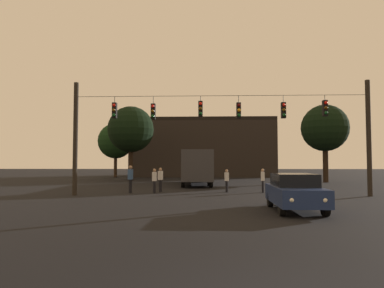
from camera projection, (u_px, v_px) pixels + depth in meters
name	position (u px, v px, depth m)	size (l,w,h in m)	color
ground_plane	(216.00, 187.00, 29.27)	(168.00, 168.00, 0.00)	black
overhead_signal_span	(219.00, 128.00, 21.58)	(17.91, 0.44, 6.91)	black
city_bus	(195.00, 164.00, 32.71)	(3.16, 11.13, 3.00)	#2D2D33
car_near_right	(295.00, 191.00, 14.72)	(1.90, 4.37, 1.52)	navy
pedestrian_crossing_left	(160.00, 178.00, 24.28)	(0.33, 0.41, 1.63)	black
pedestrian_crossing_center	(154.00, 179.00, 23.29)	(0.26, 0.37, 1.59)	black
pedestrian_crossing_right	(227.00, 179.00, 24.06)	(0.29, 0.39, 1.53)	black
pedestrian_near_bus	(263.00, 179.00, 23.71)	(0.28, 0.39, 1.58)	black
pedestrian_trailing	(130.00, 177.00, 23.30)	(0.29, 0.39, 1.79)	black
corner_building	(203.00, 148.00, 53.34)	(19.95, 11.00, 8.18)	black
tree_left_silhouette	(131.00, 130.00, 41.08)	(5.27, 5.27, 8.43)	black
tree_behind_building	(325.00, 128.00, 36.37)	(4.74, 4.74, 7.87)	black
tree_right_far	(116.00, 141.00, 49.24)	(4.84, 4.84, 7.39)	#2D2116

